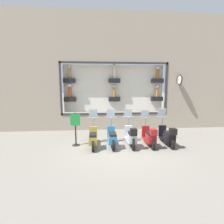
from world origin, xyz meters
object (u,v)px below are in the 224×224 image
at_px(scooter_black_0, 168,136).
at_px(shop_sign_post, 75,128).
at_px(scooter_red_1, 150,136).
at_px(scooter_silver_2, 131,136).
at_px(scooter_olive_4, 93,138).
at_px(scooter_teal_3, 112,137).

relative_size(scooter_black_0, shop_sign_post, 1.14).
bearing_deg(scooter_red_1, scooter_black_0, -89.72).
bearing_deg(scooter_silver_2, scooter_olive_4, 88.20).
distance_m(scooter_silver_2, scooter_teal_3, 0.89).
bearing_deg(scooter_black_0, scooter_red_1, 90.28).
xyz_separation_m(scooter_olive_4, shop_sign_post, (0.29, 0.83, 0.42)).
bearing_deg(scooter_olive_4, scooter_red_1, -91.50).
xyz_separation_m(scooter_black_0, scooter_red_1, (-0.00, 0.89, -0.01)).
bearing_deg(scooter_silver_2, scooter_teal_3, 86.32).
xyz_separation_m(scooter_silver_2, scooter_teal_3, (0.06, 0.89, -0.05)).
height_order(scooter_red_1, scooter_silver_2, scooter_silver_2).
relative_size(scooter_red_1, scooter_silver_2, 0.99).
distance_m(scooter_red_1, scooter_silver_2, 0.89).
xyz_separation_m(scooter_black_0, scooter_teal_3, (0.07, 2.66, -0.03)).
distance_m(scooter_black_0, scooter_silver_2, 1.77).
distance_m(scooter_teal_3, shop_sign_post, 1.79).
bearing_deg(scooter_olive_4, scooter_teal_3, -89.91).
relative_size(scooter_silver_2, scooter_olive_4, 1.01).
relative_size(scooter_red_1, scooter_olive_4, 1.00).
distance_m(scooter_black_0, scooter_red_1, 0.89).
distance_m(scooter_silver_2, shop_sign_post, 2.65).
bearing_deg(scooter_teal_3, scooter_red_1, -92.29).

